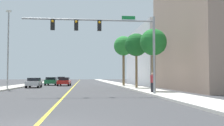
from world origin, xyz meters
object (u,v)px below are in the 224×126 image
object	(u,v)px
pedestrian	(152,82)
street_lamp	(8,45)
palm_mid	(136,45)
palm_far	(124,46)
traffic_signal_mast	(110,34)
car_white	(61,80)
palm_near	(153,43)
car_silver	(34,82)
car_green	(52,81)
car_red	(64,81)

from	to	relation	value
pedestrian	street_lamp	bearing A→B (deg)	40.84
palm_mid	palm_far	world-z (taller)	palm_far
traffic_signal_mast	car_white	size ratio (longest dim) A/B	2.63
traffic_signal_mast	palm_far	size ratio (longest dim) A/B	1.40
traffic_signal_mast	palm_mid	world-z (taller)	palm_mid
palm_near	pedestrian	bearing A→B (deg)	-107.80
street_lamp	pedestrian	xyz separation A→B (m)	(14.80, -9.06, -4.15)
street_lamp	car_silver	bearing A→B (deg)	68.86
car_green	car_white	distance (m)	14.72
palm_far	car_red	xyz separation A→B (m)	(-9.25, 3.76, -5.46)
traffic_signal_mast	car_red	xyz separation A→B (m)	(-5.20, 23.23, -4.20)
car_red	pedestrian	xyz separation A→B (m)	(9.14, -21.42, 0.29)
palm_near	palm_mid	distance (m)	7.87
pedestrian	palm_far	bearing A→B (deg)	-18.03
street_lamp	car_green	world-z (taller)	street_lamp
car_red	pedestrian	bearing A→B (deg)	-64.24
traffic_signal_mast	car_green	distance (m)	27.10
traffic_signal_mast	car_green	world-z (taller)	traffic_signal_mast
street_lamp	car_green	size ratio (longest dim) A/B	2.23
car_white	pedestrian	bearing A→B (deg)	-74.84
car_green	car_white	bearing A→B (deg)	90.30
palm_near	palm_mid	size ratio (longest dim) A/B	0.88
car_white	traffic_signal_mast	bearing A→B (deg)	-80.83
car_white	car_silver	size ratio (longest dim) A/B	1.00
palm_near	car_white	bearing A→B (deg)	107.58
traffic_signal_mast	car_white	xyz separation A→B (m)	(-7.02, 40.41, -4.15)
palm_mid	palm_far	distance (m)	7.88
traffic_signal_mast	pedestrian	distance (m)	5.84
traffic_signal_mast	palm_near	bearing A→B (deg)	39.68
palm_near	palm_mid	bearing A→B (deg)	90.72
traffic_signal_mast	palm_near	world-z (taller)	traffic_signal_mast
car_green	car_silver	xyz separation A→B (m)	(-1.27, -9.51, -0.03)
car_silver	pedestrian	world-z (taller)	pedestrian
car_green	palm_near	bearing A→B (deg)	-58.79
traffic_signal_mast	car_red	distance (m)	24.18
traffic_signal_mast	car_silver	size ratio (longest dim) A/B	2.61
pedestrian	car_green	bearing A→B (deg)	7.98
car_green	pedestrian	bearing A→B (deg)	-62.09
car_white	car_red	size ratio (longest dim) A/B	0.90
palm_mid	car_silver	distance (m)	14.82
car_white	street_lamp	bearing A→B (deg)	-98.09
palm_mid	car_white	size ratio (longest dim) A/B	1.67
car_silver	pedestrian	size ratio (longest dim) A/B	2.38
street_lamp	palm_near	world-z (taller)	street_lamp
palm_near	car_white	world-z (taller)	palm_near
palm_far	car_green	xyz separation A→B (m)	(-11.58, 6.22, -5.43)
street_lamp	car_silver	world-z (taller)	street_lamp
car_green	car_silver	size ratio (longest dim) A/B	1.01
palm_near	palm_far	size ratio (longest dim) A/B	0.78
traffic_signal_mast	car_red	world-z (taller)	traffic_signal_mast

